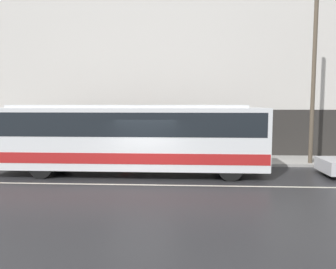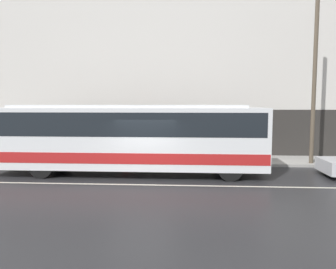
{
  "view_description": "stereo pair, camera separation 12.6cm",
  "coord_description": "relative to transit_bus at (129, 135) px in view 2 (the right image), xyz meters",
  "views": [
    {
      "loc": [
        1.67,
        -12.4,
        3.15
      ],
      "look_at": [
        0.85,
        1.96,
        1.79
      ],
      "focal_mm": 35.0,
      "sensor_mm": 36.0,
      "label": 1
    },
    {
      "loc": [
        1.79,
        -12.39,
        3.15
      ],
      "look_at": [
        0.85,
        1.96,
        1.79
      ],
      "focal_mm": 35.0,
      "sensor_mm": 36.0,
      "label": 2
    }
  ],
  "objects": [
    {
      "name": "sidewalk",
      "position": [
        0.88,
        3.49,
        -1.67
      ],
      "size": [
        60.0,
        2.89,
        0.14
      ],
      "color": "#A09E99",
      "rests_on": "ground_plane"
    },
    {
      "name": "utility_pole_near",
      "position": [
        8.86,
        2.5,
        2.44
      ],
      "size": [
        0.2,
        0.2,
        8.08
      ],
      "color": "brown",
      "rests_on": "sidewalk"
    },
    {
      "name": "building_facade",
      "position": [
        0.88,
        5.08,
        4.39
      ],
      "size": [
        60.0,
        0.35,
        12.68
      ],
      "color": "silver",
      "rests_on": "ground_plane"
    },
    {
      "name": "transit_bus",
      "position": [
        0.0,
        0.0,
        0.0
      ],
      "size": [
        11.92,
        2.49,
        3.09
      ],
      "color": "white",
      "rests_on": "ground_plane"
    },
    {
      "name": "lane_stripe",
      "position": [
        0.88,
        -1.96,
        -1.74
      ],
      "size": [
        54.0,
        0.14,
        0.01
      ],
      "color": "beige",
      "rests_on": "ground_plane"
    },
    {
      "name": "ground_plane",
      "position": [
        0.88,
        -1.96,
        -1.74
      ],
      "size": [
        60.0,
        60.0,
        0.0
      ],
      "primitive_type": "plane",
      "color": "#262628"
    },
    {
      "name": "pedestrian_waiting",
      "position": [
        -0.88,
        3.73,
        -0.77
      ],
      "size": [
        0.36,
        0.36,
        1.78
      ],
      "color": "maroon",
      "rests_on": "sidewalk"
    }
  ]
}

